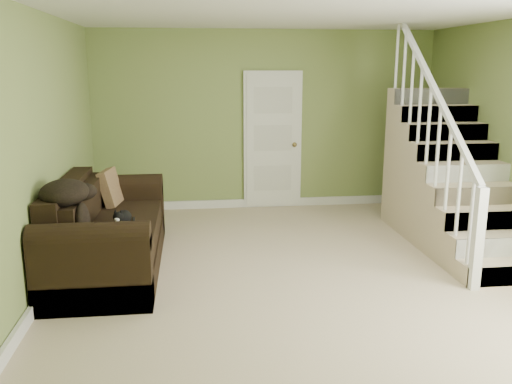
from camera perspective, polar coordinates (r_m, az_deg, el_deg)
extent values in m
cube|color=tan|center=(5.69, 4.77, -8.41)|extent=(5.00, 5.50, 0.01)
cube|color=white|center=(5.32, 5.33, 18.65)|extent=(5.00, 5.50, 0.01)
cube|color=#7D924F|center=(8.04, 1.02, 7.53)|extent=(5.00, 0.04, 2.60)
cube|color=#7D924F|center=(2.78, 16.67, -3.83)|extent=(5.00, 0.04, 2.60)
cube|color=#7D924F|center=(5.42, -21.85, 3.88)|extent=(0.04, 5.50, 2.60)
cube|color=white|center=(8.23, 1.01, -1.12)|extent=(5.00, 0.04, 0.12)
cube|color=white|center=(5.73, -20.49, -8.43)|extent=(0.04, 5.50, 0.12)
cube|color=white|center=(8.06, 1.75, 5.46)|extent=(0.86, 0.05, 2.02)
cube|color=white|center=(8.04, 1.77, 5.37)|extent=(0.78, 0.04, 1.96)
sphere|color=olive|center=(8.05, 4.08, 5.00)|extent=(0.07, 0.07, 0.07)
cube|color=tan|center=(5.98, 25.06, -7.55)|extent=(1.00, 0.27, 0.20)
cylinder|color=white|center=(5.59, 21.68, -2.68)|extent=(0.04, 0.04, 0.90)
cube|color=tan|center=(6.16, 23.85, -5.84)|extent=(1.00, 0.27, 0.40)
cylinder|color=white|center=(5.77, 20.59, -0.06)|extent=(0.04, 0.04, 0.90)
cube|color=tan|center=(6.35, 22.71, -4.23)|extent=(1.00, 0.27, 0.60)
cylinder|color=white|center=(5.97, 19.57, 2.40)|extent=(0.04, 0.04, 0.90)
cube|color=tan|center=(6.55, 21.64, -2.72)|extent=(1.00, 0.27, 0.80)
cylinder|color=white|center=(6.18, 18.62, 4.69)|extent=(0.04, 0.04, 0.90)
cube|color=tan|center=(6.76, 20.65, -1.29)|extent=(1.00, 0.27, 1.00)
cylinder|color=white|center=(6.40, 17.72, 6.83)|extent=(0.04, 0.04, 0.90)
cube|color=tan|center=(6.97, 19.71, 0.05)|extent=(1.00, 0.27, 1.20)
cylinder|color=white|center=(6.63, 16.88, 8.82)|extent=(0.04, 0.04, 0.90)
cube|color=tan|center=(7.18, 18.83, 1.31)|extent=(1.00, 0.27, 1.40)
cylinder|color=white|center=(6.87, 16.09, 10.68)|extent=(0.04, 0.04, 0.90)
cube|color=tan|center=(7.40, 17.99, 2.50)|extent=(1.00, 0.27, 1.60)
cylinder|color=white|center=(7.11, 15.34, 12.40)|extent=(0.04, 0.04, 0.90)
cube|color=tan|center=(7.63, 17.21, 3.61)|extent=(1.00, 0.27, 1.80)
cylinder|color=white|center=(7.37, 14.64, 14.01)|extent=(0.04, 0.04, 0.90)
cube|color=white|center=(5.50, 22.30, -4.62)|extent=(0.09, 0.09, 1.00)
cube|color=white|center=(6.37, 18.01, 10.85)|extent=(0.06, 2.46, 1.84)
cube|color=black|center=(5.95, -15.01, -6.46)|extent=(1.01, 2.35, 0.27)
cube|color=black|center=(5.86, -14.12, -4.14)|extent=(0.77, 1.77, 0.23)
cube|color=black|center=(4.92, -16.81, -8.32)|extent=(1.01, 0.27, 0.66)
cube|color=black|center=(6.88, -13.93, -2.02)|extent=(1.01, 0.27, 0.66)
cylinder|color=black|center=(4.82, -17.07, -4.64)|extent=(1.01, 0.27, 0.27)
cylinder|color=black|center=(6.81, -14.08, 0.67)|extent=(1.01, 0.27, 0.27)
cube|color=black|center=(5.89, -19.13, -2.27)|extent=(0.21, 1.81, 0.67)
cube|color=black|center=(5.84, -17.61, -1.43)|extent=(0.15, 1.75, 0.37)
cube|color=black|center=(7.27, -15.70, -1.85)|extent=(0.49, 0.49, 0.53)
cylinder|color=silver|center=(7.15, -16.50, 0.86)|extent=(0.06, 0.06, 0.20)
cylinder|color=#284B9E|center=(7.15, -16.50, 0.86)|extent=(0.07, 0.07, 0.05)
cylinder|color=white|center=(7.13, -16.56, 1.76)|extent=(0.03, 0.03, 0.03)
cylinder|color=silver|center=(7.16, -15.41, 0.95)|extent=(0.06, 0.06, 0.20)
cylinder|color=#284B9E|center=(7.16, -15.41, 0.95)|extent=(0.07, 0.07, 0.05)
cylinder|color=white|center=(7.14, -15.46, 1.85)|extent=(0.03, 0.03, 0.03)
ellipsoid|color=black|center=(5.67, -13.83, -2.67)|extent=(0.21, 0.31, 0.15)
ellipsoid|color=white|center=(5.62, -13.89, -3.11)|extent=(0.11, 0.13, 0.08)
sphere|color=black|center=(5.52, -14.04, -2.54)|extent=(0.12, 0.12, 0.10)
ellipsoid|color=white|center=(5.48, -14.08, -2.84)|extent=(0.06, 0.05, 0.05)
cone|color=black|center=(5.52, -14.35, -1.99)|extent=(0.04, 0.05, 0.05)
cone|color=black|center=(5.51, -13.76, -1.98)|extent=(0.04, 0.05, 0.05)
cylinder|color=black|center=(5.78, -12.93, -2.91)|extent=(0.05, 0.21, 0.03)
ellipsoid|color=gold|center=(5.20, -13.56, -4.66)|extent=(0.15, 0.15, 0.05)
cube|color=#503220|center=(6.53, -15.05, 0.47)|extent=(0.26, 0.44, 0.43)
ellipsoid|color=black|center=(5.23, -19.53, -0.05)|extent=(0.53, 0.63, 0.23)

